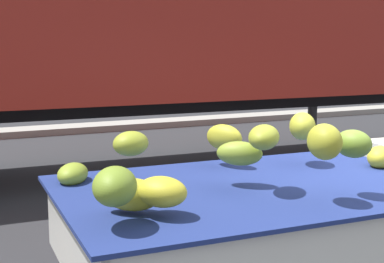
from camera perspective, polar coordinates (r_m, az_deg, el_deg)
The scene contains 2 objects.
curb_strip at distance 14.04m, azimuth -9.89°, elevation 0.41°, with size 80.00×0.80×0.16m, color gray.
semi_trailer at distance 9.47m, azimuth -4.65°, elevation 11.40°, with size 12.06×2.91×3.95m.
Camera 1 is at (-3.59, -3.55, 2.13)m, focal length 52.37 mm.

